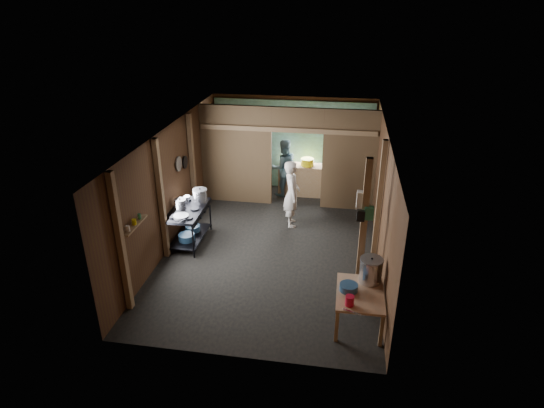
% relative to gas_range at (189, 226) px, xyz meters
% --- Properties ---
extents(floor, '(4.50, 7.00, 0.00)m').
position_rel_gas_range_xyz_m(floor, '(1.88, 0.16, -0.41)').
color(floor, black).
rests_on(floor, ground).
extents(ceiling, '(4.50, 7.00, 0.00)m').
position_rel_gas_range_xyz_m(ceiling, '(1.88, 0.16, 2.19)').
color(ceiling, '#2C2924').
rests_on(ceiling, ground).
extents(wall_back, '(4.50, 0.00, 2.60)m').
position_rel_gas_range_xyz_m(wall_back, '(1.88, 3.66, 0.89)').
color(wall_back, '#442B16').
rests_on(wall_back, ground).
extents(wall_front, '(4.50, 0.00, 2.60)m').
position_rel_gas_range_xyz_m(wall_front, '(1.88, -3.34, 0.89)').
color(wall_front, '#442B16').
rests_on(wall_front, ground).
extents(wall_left, '(0.00, 7.00, 2.60)m').
position_rel_gas_range_xyz_m(wall_left, '(-0.37, 0.16, 0.89)').
color(wall_left, '#442B16').
rests_on(wall_left, ground).
extents(wall_right, '(0.00, 7.00, 2.60)m').
position_rel_gas_range_xyz_m(wall_right, '(4.13, 0.16, 0.89)').
color(wall_right, '#442B16').
rests_on(wall_right, ground).
extents(partition_left, '(1.85, 0.10, 2.60)m').
position_rel_gas_range_xyz_m(partition_left, '(0.55, 2.36, 0.89)').
color(partition_left, brown).
rests_on(partition_left, floor).
extents(partition_right, '(1.35, 0.10, 2.60)m').
position_rel_gas_range_xyz_m(partition_right, '(3.46, 2.36, 0.89)').
color(partition_right, brown).
rests_on(partition_right, floor).
extents(partition_header, '(1.30, 0.10, 0.60)m').
position_rel_gas_range_xyz_m(partition_header, '(2.13, 2.36, 1.89)').
color(partition_header, brown).
rests_on(partition_header, wall_back).
extents(turquoise_panel, '(4.40, 0.06, 2.50)m').
position_rel_gas_range_xyz_m(turquoise_panel, '(1.88, 3.60, 0.84)').
color(turquoise_panel, '#79C5C3').
rests_on(turquoise_panel, wall_back).
extents(back_counter, '(1.20, 0.50, 0.85)m').
position_rel_gas_range_xyz_m(back_counter, '(2.18, 3.11, 0.01)').
color(back_counter, '#826A4E').
rests_on(back_counter, floor).
extents(wall_clock, '(0.20, 0.03, 0.20)m').
position_rel_gas_range_xyz_m(wall_clock, '(2.13, 3.56, 1.49)').
color(wall_clock, beige).
rests_on(wall_clock, wall_back).
extents(post_left_a, '(0.10, 0.12, 2.60)m').
position_rel_gas_range_xyz_m(post_left_a, '(-0.30, -2.44, 0.89)').
color(post_left_a, '#826A4E').
rests_on(post_left_a, floor).
extents(post_left_b, '(0.10, 0.12, 2.60)m').
position_rel_gas_range_xyz_m(post_left_b, '(-0.30, -0.64, 0.89)').
color(post_left_b, '#826A4E').
rests_on(post_left_b, floor).
extents(post_left_c, '(0.10, 0.12, 2.60)m').
position_rel_gas_range_xyz_m(post_left_c, '(-0.30, 1.36, 0.89)').
color(post_left_c, '#826A4E').
rests_on(post_left_c, floor).
extents(post_right, '(0.10, 0.12, 2.60)m').
position_rel_gas_range_xyz_m(post_right, '(4.06, -0.04, 0.89)').
color(post_right, '#826A4E').
rests_on(post_right, floor).
extents(post_free, '(0.12, 0.12, 2.60)m').
position_rel_gas_range_xyz_m(post_free, '(3.73, -1.14, 0.89)').
color(post_free, '#826A4E').
rests_on(post_free, floor).
extents(cross_beam, '(4.40, 0.12, 0.12)m').
position_rel_gas_range_xyz_m(cross_beam, '(1.88, 2.31, 1.64)').
color(cross_beam, '#826A4E').
rests_on(cross_beam, wall_left).
extents(pan_lid_big, '(0.03, 0.34, 0.34)m').
position_rel_gas_range_xyz_m(pan_lid_big, '(-0.33, 0.56, 1.24)').
color(pan_lid_big, gray).
rests_on(pan_lid_big, wall_left).
extents(pan_lid_small, '(0.03, 0.30, 0.30)m').
position_rel_gas_range_xyz_m(pan_lid_small, '(-0.33, 0.96, 1.14)').
color(pan_lid_small, black).
rests_on(pan_lid_small, wall_left).
extents(wall_shelf, '(0.14, 0.80, 0.03)m').
position_rel_gas_range_xyz_m(wall_shelf, '(-0.27, -1.94, 0.99)').
color(wall_shelf, '#826A4E').
rests_on(wall_shelf, wall_left).
extents(jar_white, '(0.07, 0.07, 0.10)m').
position_rel_gas_range_xyz_m(jar_white, '(-0.27, -2.19, 1.05)').
color(jar_white, beige).
rests_on(jar_white, wall_shelf).
extents(jar_yellow, '(0.08, 0.08, 0.10)m').
position_rel_gas_range_xyz_m(jar_yellow, '(-0.27, -1.94, 1.05)').
color(jar_yellow, yellow).
rests_on(jar_yellow, wall_shelf).
extents(jar_green, '(0.06, 0.06, 0.10)m').
position_rel_gas_range_xyz_m(jar_green, '(-0.27, -1.72, 1.05)').
color(jar_green, '#2A6E4A').
rests_on(jar_green, wall_shelf).
extents(bag_white, '(0.22, 0.15, 0.32)m').
position_rel_gas_range_xyz_m(bag_white, '(3.68, -1.06, 1.37)').
color(bag_white, beige).
rests_on(bag_white, post_free).
extents(bag_green, '(0.16, 0.12, 0.24)m').
position_rel_gas_range_xyz_m(bag_green, '(3.80, -1.20, 1.19)').
color(bag_green, '#2A6E4A').
rests_on(bag_green, post_free).
extents(bag_black, '(0.14, 0.10, 0.20)m').
position_rel_gas_range_xyz_m(bag_black, '(3.66, -1.22, 1.14)').
color(bag_black, black).
rests_on(bag_black, post_free).
extents(gas_range, '(0.72, 1.39, 0.82)m').
position_rel_gas_range_xyz_m(gas_range, '(0.00, 0.00, 0.00)').
color(gas_range, black).
rests_on(gas_range, floor).
extents(prep_table, '(0.78, 1.07, 0.63)m').
position_rel_gas_range_xyz_m(prep_table, '(3.71, -2.24, -0.10)').
color(prep_table, tan).
rests_on(prep_table, floor).
extents(stove_pot_large, '(0.34, 0.34, 0.33)m').
position_rel_gas_range_xyz_m(stove_pot_large, '(0.17, 0.40, 0.56)').
color(stove_pot_large, silver).
rests_on(stove_pot_large, gas_range).
extents(stove_pot_med, '(0.35, 0.35, 0.23)m').
position_rel_gas_range_xyz_m(stove_pot_med, '(-0.17, 0.02, 0.51)').
color(stove_pot_med, silver).
rests_on(stove_pot_med, gas_range).
extents(stove_saucepan, '(0.23, 0.23, 0.11)m').
position_rel_gas_range_xyz_m(stove_saucepan, '(-0.17, 0.42, 0.47)').
color(stove_saucepan, silver).
rests_on(stove_saucepan, gas_range).
extents(frying_pan, '(0.52, 0.63, 0.07)m').
position_rel_gas_range_xyz_m(frying_pan, '(0.00, -0.43, 0.44)').
color(frying_pan, gray).
rests_on(frying_pan, gas_range).
extents(blue_tub_front, '(0.36, 0.36, 0.15)m').
position_rel_gas_range_xyz_m(blue_tub_front, '(0.00, -0.22, -0.18)').
color(blue_tub_front, navy).
rests_on(blue_tub_front, gas_range).
extents(blue_tub_back, '(0.34, 0.34, 0.13)m').
position_rel_gas_range_xyz_m(blue_tub_back, '(0.00, 0.22, -0.18)').
color(blue_tub_back, navy).
rests_on(blue_tub_back, gas_range).
extents(stock_pot, '(0.40, 0.40, 0.47)m').
position_rel_gas_range_xyz_m(stock_pot, '(3.87, -1.88, 0.43)').
color(stock_pot, silver).
rests_on(stock_pot, prep_table).
extents(wash_basin, '(0.40, 0.40, 0.11)m').
position_rel_gas_range_xyz_m(wash_basin, '(3.52, -2.20, 0.28)').
color(wash_basin, navy).
rests_on(wash_basin, prep_table).
extents(pink_bucket, '(0.19, 0.19, 0.17)m').
position_rel_gas_range_xyz_m(pink_bucket, '(3.53, -2.60, 0.30)').
color(pink_bucket, red).
rests_on(pink_bucket, prep_table).
extents(knife, '(0.29, 0.15, 0.01)m').
position_rel_gas_range_xyz_m(knife, '(3.58, -2.77, 0.23)').
color(knife, silver).
rests_on(knife, prep_table).
extents(yellow_tub, '(0.36, 0.36, 0.20)m').
position_rel_gas_range_xyz_m(yellow_tub, '(2.35, 3.11, 0.54)').
color(yellow_tub, yellow).
rests_on(yellow_tub, back_counter).
extents(red_cup, '(0.12, 0.12, 0.14)m').
position_rel_gas_range_xyz_m(red_cup, '(1.83, 3.11, 0.51)').
color(red_cup, '#980018').
rests_on(red_cup, back_counter).
extents(cook, '(0.50, 0.66, 1.63)m').
position_rel_gas_range_xyz_m(cook, '(2.15, 1.21, 0.40)').
color(cook, silver).
rests_on(cook, floor).
extents(worker_back, '(0.96, 0.87, 1.59)m').
position_rel_gas_range_xyz_m(worker_back, '(1.71, 2.96, 0.39)').
color(worker_back, slate).
rests_on(worker_back, floor).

